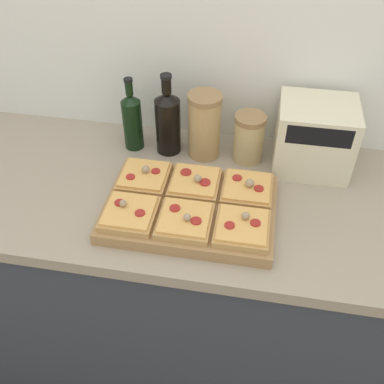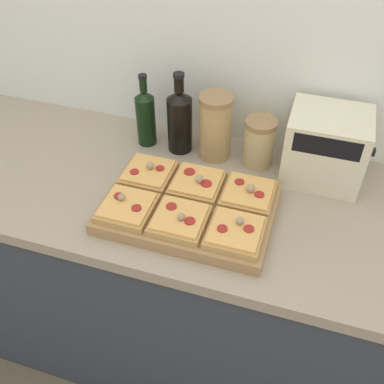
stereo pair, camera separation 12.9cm
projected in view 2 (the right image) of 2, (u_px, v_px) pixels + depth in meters
wall_back at (255, 41)px, 1.39m from camera, size 6.00×0.06×2.50m
kitchen_counter at (215, 286)px, 1.67m from camera, size 2.63×0.67×0.90m
cutting_board at (189, 209)px, 1.30m from camera, size 0.49×0.34×0.04m
pizza_slice_back_left at (148, 173)px, 1.37m from camera, size 0.15×0.15×0.05m
pizza_slice_back_center at (197, 183)px, 1.34m from camera, size 0.15×0.15×0.05m
pizza_slice_back_right at (248, 193)px, 1.30m from camera, size 0.15×0.15×0.05m
pizza_slice_front_left at (127, 207)px, 1.26m from camera, size 0.15×0.15×0.05m
pizza_slice_front_center at (180, 219)px, 1.22m from camera, size 0.15×0.15×0.05m
pizza_slice_front_right at (236, 232)px, 1.19m from camera, size 0.15×0.15×0.05m
olive_oil_bottle at (146, 116)px, 1.51m from camera, size 0.07×0.07×0.26m
wine_bottle at (180, 120)px, 1.48m from camera, size 0.08×0.08×0.28m
grain_jar_tall at (215, 127)px, 1.45m from camera, size 0.11×0.11×0.22m
grain_jar_short at (259, 142)px, 1.44m from camera, size 0.10×0.10×0.16m
toaster_oven at (325, 147)px, 1.37m from camera, size 0.26×0.20×0.22m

